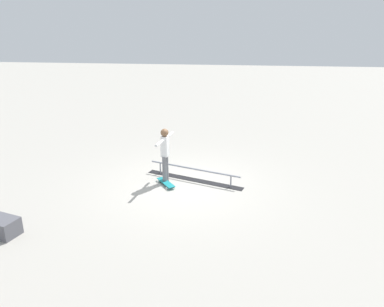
% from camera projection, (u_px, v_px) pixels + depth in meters
% --- Properties ---
extents(ground_plane, '(60.00, 60.00, 0.00)m').
position_uv_depth(ground_plane, '(182.00, 185.00, 10.62)').
color(ground_plane, '#ADA89E').
extents(grind_rail, '(2.91, 1.21, 0.37)m').
position_uv_depth(grind_rail, '(194.00, 175.00, 10.91)').
color(grind_rail, black).
rests_on(grind_rail, ground_plane).
extents(skater_main, '(0.29, 1.29, 1.60)m').
position_uv_depth(skater_main, '(165.00, 152.00, 10.48)').
color(skater_main, slate).
rests_on(skater_main, ground_plane).
extents(skateboard_main, '(0.64, 0.76, 0.09)m').
position_uv_depth(skateboard_main, '(166.00, 183.00, 10.61)').
color(skateboard_main, teal).
rests_on(skateboard_main, ground_plane).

